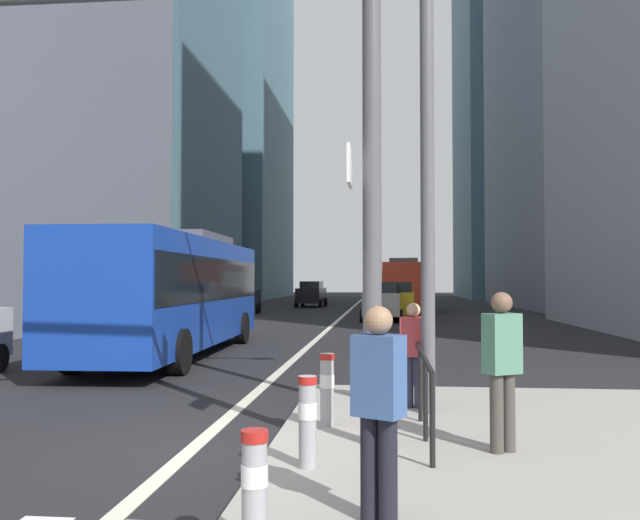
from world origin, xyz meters
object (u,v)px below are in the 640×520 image
(car_oncoming_far, at_px, (238,298))
(pedestrian_far, at_px, (414,350))
(car_oncoming_mid, at_px, (311,294))
(city_bus_blue_oncoming, at_px, (174,288))
(city_bus_red_receding, at_px, (404,283))
(car_receding_far, at_px, (397,300))
(traffic_signal_gantry, at_px, (219,111))
(street_lamp_post, at_px, (427,56))
(bollard_right, at_px, (308,417))
(pedestrian_waiting, at_px, (502,362))
(car_receding_near, at_px, (382,301))
(pedestrian_walking, at_px, (379,402))
(bollard_back, at_px, (327,386))
(bollard_left, at_px, (254,483))

(car_oncoming_far, distance_m, pedestrian_far, 29.65)
(car_oncoming_mid, bearing_deg, city_bus_blue_oncoming, -90.27)
(city_bus_red_receding, bearing_deg, city_bus_blue_oncoming, -104.70)
(car_receding_far, relative_size, traffic_signal_gantry, 0.77)
(street_lamp_post, xyz_separation_m, bollard_right, (-1.40, -2.84, -4.62))
(traffic_signal_gantry, height_order, pedestrian_waiting, traffic_signal_gantry)
(car_receding_near, bearing_deg, car_oncoming_mid, 107.94)
(pedestrian_walking, bearing_deg, car_oncoming_far, 104.61)
(traffic_signal_gantry, distance_m, pedestrian_far, 4.49)
(city_bus_red_receding, xyz_separation_m, street_lamp_post, (-0.68, -34.31, 3.45))
(car_receding_near, bearing_deg, bollard_back, -91.55)
(traffic_signal_gantry, distance_m, street_lamp_post, 3.39)
(car_receding_near, relative_size, car_oncoming_far, 0.96)
(bollard_right, bearing_deg, pedestrian_waiting, 21.05)
(traffic_signal_gantry, bearing_deg, pedestrian_far, 42.70)
(city_bus_blue_oncoming, distance_m, car_oncoming_far, 21.08)
(car_oncoming_mid, height_order, car_oncoming_far, same)
(city_bus_red_receding, distance_m, bollard_left, 39.27)
(car_receding_near, xyz_separation_m, street_lamp_post, (0.71, -23.34, 4.29))
(car_oncoming_mid, relative_size, bollard_right, 4.54)
(car_receding_far, height_order, pedestrian_walking, car_receding_far)
(pedestrian_waiting, xyz_separation_m, pedestrian_far, (-0.86, 2.43, -0.13))
(pedestrian_walking, bearing_deg, car_receding_far, 88.58)
(pedestrian_far, bearing_deg, bollard_left, -104.40)
(pedestrian_waiting, bearing_deg, car_oncoming_mid, 99.18)
(pedestrian_walking, bearing_deg, street_lamp_post, 81.10)
(street_lamp_post, bearing_deg, car_receding_far, 89.89)
(car_receding_near, distance_m, car_oncoming_far, 10.04)
(car_receding_far, height_order, traffic_signal_gantry, traffic_signal_gantry)
(car_oncoming_mid, height_order, street_lamp_post, street_lamp_post)
(car_oncoming_far, relative_size, pedestrian_waiting, 2.43)
(car_receding_far, distance_m, bollard_back, 25.66)
(city_bus_blue_oncoming, distance_m, pedestrian_walking, 13.32)
(car_oncoming_mid, distance_m, bollard_left, 45.21)
(city_bus_red_receding, relative_size, pedestrian_waiting, 6.00)
(bollard_back, xyz_separation_m, pedestrian_far, (1.18, 1.33, 0.33))
(car_receding_near, relative_size, bollard_left, 4.90)
(car_oncoming_far, distance_m, bollard_left, 34.37)
(pedestrian_waiting, bearing_deg, city_bus_red_receding, 89.99)
(car_oncoming_far, bearing_deg, car_receding_far, -22.95)
(street_lamp_post, bearing_deg, car_oncoming_mid, 98.70)
(pedestrian_walking, relative_size, pedestrian_far, 1.09)
(bollard_left, xyz_separation_m, bollard_right, (0.14, 2.03, 0.05))
(traffic_signal_gantry, distance_m, pedestrian_waiting, 4.40)
(bollard_right, bearing_deg, bollard_left, -93.91)
(street_lamp_post, xyz_separation_m, bollard_left, (-1.54, -4.88, -4.67))
(city_bus_blue_oncoming, distance_m, car_receding_near, 16.56)
(street_lamp_post, height_order, pedestrian_waiting, street_lamp_post)
(city_bus_red_receding, bearing_deg, bollard_left, -93.24)
(bollard_right, xyz_separation_m, bollard_back, (0.03, 1.90, 0.01))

